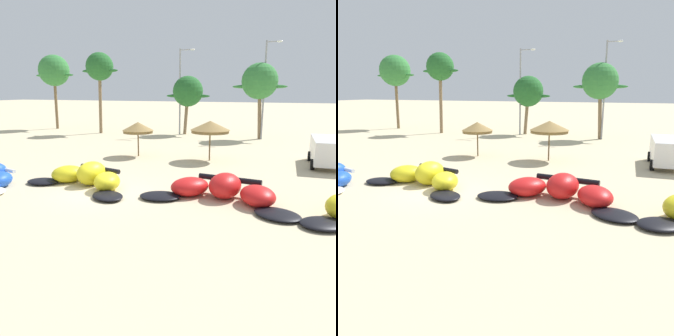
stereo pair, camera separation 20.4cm
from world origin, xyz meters
The scene contains 12 objects.
ground_plane centered at (0.00, 0.00, 0.00)m, with size 260.00×260.00×0.00m, color beige.
kite_left_of_center centered at (-1.20, 0.59, 0.48)m, with size 6.61×3.79×1.24m.
kite_center centered at (5.88, 0.88, 0.45)m, with size 7.52×3.83×1.17m.
beach_umbrella_near_van centered at (-2.37, 9.04, 2.17)m, with size 2.35×2.35×2.58m.
beach_umbrella_middle centered at (3.09, 9.37, 2.40)m, with size 2.78×2.78×2.82m.
parked_van centered at (10.80, 10.51, 1.09)m, with size 2.39×4.84×1.84m.
palm_leftmost centered at (-20.55, 22.30, 7.25)m, with size 5.78×3.85×9.24m.
palm_left centered at (-12.59, 20.29, 7.37)m, with size 4.64×3.10×9.05m.
palm_left_of_gap centered at (-3.01, 22.94, 4.73)m, with size 5.05×3.37×6.47m.
palm_center_left centered at (4.83, 21.94, 5.73)m, with size 5.37×3.58×7.58m.
lamppost_west centered at (-3.58, 22.31, 5.17)m, with size 1.75×0.24×9.26m.
lamppost_west_center centered at (5.41, 21.81, 5.31)m, with size 1.54×0.24×9.60m.
Camera 2 is at (9.14, -13.73, 4.90)m, focal length 36.26 mm.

